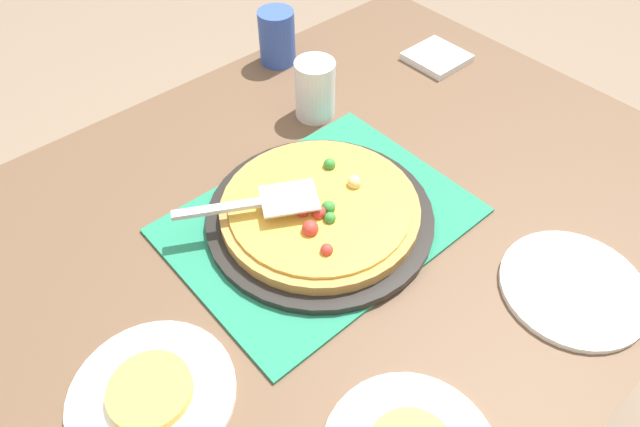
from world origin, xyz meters
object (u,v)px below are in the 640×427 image
at_px(cup_near, 277,37).
at_px(cup_far, 315,89).
at_px(pizza_pan, 320,216).
at_px(pizza, 320,208).
at_px(served_slice_left, 150,391).
at_px(napkin_stack, 437,57).
at_px(plate_near_left, 152,395).
at_px(plate_side, 573,288).
at_px(pizza_server, 259,202).

distance_m(cup_near, cup_far, 0.22).
bearing_deg(cup_near, pizza_pan, 59.66).
xyz_separation_m(pizza, cup_near, (-0.25, -0.43, 0.03)).
relative_size(pizza_pan, cup_far, 3.17).
bearing_deg(served_slice_left, napkin_stack, -162.42).
distance_m(pizza_pan, pizza, 0.02).
bearing_deg(plate_near_left, pizza, -166.73).
relative_size(plate_near_left, plate_side, 1.00).
bearing_deg(pizza_server, pizza_pan, 150.64).
bearing_deg(served_slice_left, cup_near, -140.09).
distance_m(served_slice_left, napkin_stack, 0.94).
relative_size(served_slice_left, cup_far, 0.92).
relative_size(pizza_pan, napkin_stack, 3.17).
bearing_deg(napkin_stack, pizza_pan, 20.43).
bearing_deg(napkin_stack, cup_far, -5.50).
bearing_deg(plate_near_left, plate_side, 154.51).
bearing_deg(plate_near_left, cup_near, -140.09).
height_order(cup_near, cup_far, same).
xyz_separation_m(served_slice_left, cup_near, (-0.62, -0.52, 0.04)).
height_order(plate_near_left, served_slice_left, served_slice_left).
bearing_deg(pizza, plate_side, 118.89).
xyz_separation_m(pizza, plate_side, (-0.20, 0.36, -0.03)).
bearing_deg(cup_far, pizza, 50.73).
bearing_deg(cup_near, plate_near_left, 39.91).
distance_m(pizza_server, napkin_stack, 0.63).
bearing_deg(napkin_stack, plate_near_left, 17.58).
xyz_separation_m(pizza_server, napkin_stack, (-0.61, -0.15, -0.06)).
distance_m(pizza, cup_far, 0.30).
relative_size(pizza_pan, plate_near_left, 1.73).
distance_m(plate_side, cup_near, 0.80).
distance_m(pizza_pan, pizza_server, 0.11).
distance_m(plate_near_left, plate_side, 0.63).
distance_m(plate_near_left, cup_far, 0.64).
bearing_deg(served_slice_left, cup_far, -150.38).
distance_m(cup_near, pizza_server, 0.51).
xyz_separation_m(plate_near_left, served_slice_left, (0.00, 0.00, 0.01)).
xyz_separation_m(served_slice_left, cup_far, (-0.56, -0.32, 0.04)).
relative_size(plate_near_left, pizza_server, 0.99).
xyz_separation_m(pizza_pan, served_slice_left, (0.37, 0.09, 0.01)).
distance_m(served_slice_left, cup_far, 0.64).
bearing_deg(plate_side, pizza, -61.11).
height_order(pizza_server, napkin_stack, pizza_server).
xyz_separation_m(cup_near, napkin_stack, (-0.27, 0.24, -0.05)).
height_order(pizza, plate_side, pizza).
height_order(pizza_pan, plate_side, pizza_pan).
distance_m(pizza, napkin_stack, 0.56).
bearing_deg(pizza_server, plate_side, 124.82).
bearing_deg(pizza_server, cup_far, -146.41).
bearing_deg(pizza_pan, pizza_server, -29.36).
distance_m(cup_near, napkin_stack, 0.37).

